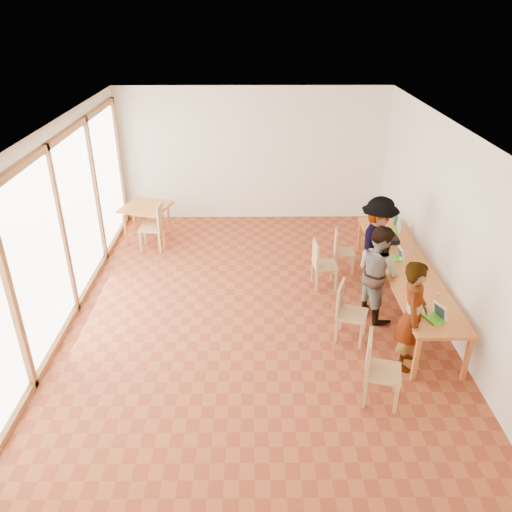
{
  "coord_description": "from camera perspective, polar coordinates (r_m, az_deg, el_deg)",
  "views": [
    {
      "loc": [
        -0.02,
        -7.0,
        4.62
      ],
      "look_at": [
        0.04,
        -0.19,
        1.1
      ],
      "focal_mm": 35.0,
      "sensor_mm": 36.0,
      "label": 1
    }
  ],
  "objects": [
    {
      "name": "wall_front",
      "position": [
        4.33,
        -0.11,
        -18.78
      ],
      "size": [
        6.0,
        0.1,
        3.0
      ],
      "primitive_type": "cube",
      "color": "silver",
      "rests_on": "ground"
    },
    {
      "name": "wall_back",
      "position": [
        11.44,
        -0.39,
        11.47
      ],
      "size": [
        6.0,
        0.1,
        3.0
      ],
      "primitive_type": "cube",
      "color": "silver",
      "rests_on": "ground"
    },
    {
      "name": "person_far",
      "position": [
        8.87,
        13.62,
        1.34
      ],
      "size": [
        1.03,
        1.26,
        1.7
      ],
      "primitive_type": "imported",
      "rotation": [
        0.0,
        0.0,
        1.15
      ],
      "color": "gray",
      "rests_on": "ground"
    },
    {
      "name": "chair_spare",
      "position": [
        10.34,
        -11.4,
        3.85
      ],
      "size": [
        0.48,
        0.48,
        0.52
      ],
      "rotation": [
        0.0,
        0.0,
        3.09
      ],
      "color": "tan",
      "rests_on": "ground"
    },
    {
      "name": "condiment_cup",
      "position": [
        8.62,
        16.32,
        -0.32
      ],
      "size": [
        0.08,
        0.08,
        0.06
      ],
      "primitive_type": "cylinder",
      "color": "white",
      "rests_on": "communal_table"
    },
    {
      "name": "side_table",
      "position": [
        10.82,
        -12.43,
        5.23
      ],
      "size": [
        0.9,
        0.9,
        0.75
      ],
      "rotation": [
        0.0,
        0.0,
        -0.32
      ],
      "color": "#C7682C",
      "rests_on": "ground"
    },
    {
      "name": "green_bottle",
      "position": [
        9.93,
        15.69,
        4.19
      ],
      "size": [
        0.07,
        0.07,
        0.28
      ],
      "primitive_type": "cylinder",
      "color": "#1B6F41",
      "rests_on": "communal_table"
    },
    {
      "name": "person_mid",
      "position": [
        8.09,
        13.76,
        -1.81
      ],
      "size": [
        0.86,
        0.95,
        1.58
      ],
      "primitive_type": "imported",
      "rotation": [
        0.0,
        0.0,
        1.98
      ],
      "color": "gray",
      "rests_on": "ground"
    },
    {
      "name": "wall_right",
      "position": [
        8.24,
        21.07,
        3.14
      ],
      "size": [
        0.1,
        8.0,
        3.0
      ],
      "primitive_type": "cube",
      "color": "silver",
      "rests_on": "ground"
    },
    {
      "name": "black_pouch",
      "position": [
        9.23,
        15.46,
        1.79
      ],
      "size": [
        0.16,
        0.26,
        0.09
      ],
      "primitive_type": "cube",
      "color": "black",
      "rests_on": "communal_table"
    },
    {
      "name": "chair_far",
      "position": [
        8.86,
        7.36,
        -0.39
      ],
      "size": [
        0.44,
        0.44,
        0.47
      ],
      "rotation": [
        0.0,
        0.0,
        0.09
      ],
      "color": "tan",
      "rests_on": "ground"
    },
    {
      "name": "yellow_mug",
      "position": [
        9.7,
        13.18,
        3.33
      ],
      "size": [
        0.14,
        0.14,
        0.09
      ],
      "primitive_type": "imported",
      "rotation": [
        0.0,
        0.0,
        0.28
      ],
      "color": "gold",
      "rests_on": "communal_table"
    },
    {
      "name": "laptop_mid",
      "position": [
        8.65,
        15.93,
        0.01
      ],
      "size": [
        0.23,
        0.26,
        0.21
      ],
      "rotation": [
        0.0,
        0.0,
        0.08
      ],
      "color": "green",
      "rests_on": "communal_table"
    },
    {
      "name": "laptop_far",
      "position": [
        9.69,
        15.72,
        3.08
      ],
      "size": [
        0.3,
        0.31,
        0.21
      ],
      "rotation": [
        0.0,
        0.0,
        -0.43
      ],
      "color": "green",
      "rests_on": "communal_table"
    },
    {
      "name": "person_near",
      "position": [
        7.1,
        17.43,
        -6.52
      ],
      "size": [
        0.56,
        0.69,
        1.63
      ],
      "primitive_type": "imported",
      "rotation": [
        0.0,
        0.0,
        1.25
      ],
      "color": "gray",
      "rests_on": "ground"
    },
    {
      "name": "chair_near",
      "position": [
        6.54,
        13.52,
        -11.72
      ],
      "size": [
        0.54,
        0.54,
        0.51
      ],
      "rotation": [
        0.0,
        0.0,
        -0.26
      ],
      "color": "tan",
      "rests_on": "ground"
    },
    {
      "name": "ceiling",
      "position": [
        7.18,
        -0.35,
        14.44
      ],
      "size": [
        6.0,
        8.0,
        0.04
      ],
      "primitive_type": "cube",
      "color": "white",
      "rests_on": "wall_back"
    },
    {
      "name": "pink_phone",
      "position": [
        7.83,
        20.05,
        -4.1
      ],
      "size": [
        0.05,
        0.1,
        0.01
      ],
      "primitive_type": "cube",
      "color": "#DF4381",
      "rests_on": "communal_table"
    },
    {
      "name": "chair_empty",
      "position": [
        9.47,
        9.59,
        1.07
      ],
      "size": [
        0.41,
        0.41,
        0.43
      ],
      "rotation": [
        0.0,
        0.0,
        -0.09
      ],
      "color": "tan",
      "rests_on": "ground"
    },
    {
      "name": "laptop_near",
      "position": [
        7.23,
        19.95,
        -6.36
      ],
      "size": [
        0.31,
        0.32,
        0.22
      ],
      "rotation": [
        0.0,
        0.0,
        0.4
      ],
      "color": "green",
      "rests_on": "communal_table"
    },
    {
      "name": "chair_mid",
      "position": [
        7.56,
        10.23,
        -5.62
      ],
      "size": [
        0.55,
        0.55,
        0.49
      ],
      "rotation": [
        0.0,
        0.0,
        -0.35
      ],
      "color": "tan",
      "rests_on": "ground"
    },
    {
      "name": "clear_glass",
      "position": [
        10.25,
        15.7,
        4.34
      ],
      "size": [
        0.07,
        0.07,
        0.09
      ],
      "primitive_type": "cylinder",
      "color": "silver",
      "rests_on": "communal_table"
    },
    {
      "name": "ground",
      "position": [
        8.39,
        -0.29,
        -6.11
      ],
      "size": [
        8.0,
        8.0,
        0.0
      ],
      "primitive_type": "plane",
      "color": "brown",
      "rests_on": "ground"
    },
    {
      "name": "communal_table",
      "position": [
        8.56,
        16.67,
        -1.16
      ],
      "size": [
        0.8,
        4.0,
        0.75
      ],
      "color": "#C7682C",
      "rests_on": "ground"
    },
    {
      "name": "window_wall",
      "position": [
        8.21,
        -21.47,
        2.99
      ],
      "size": [
        0.1,
        8.0,
        3.0
      ],
      "primitive_type": "cube",
      "color": "white",
      "rests_on": "ground"
    }
  ]
}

